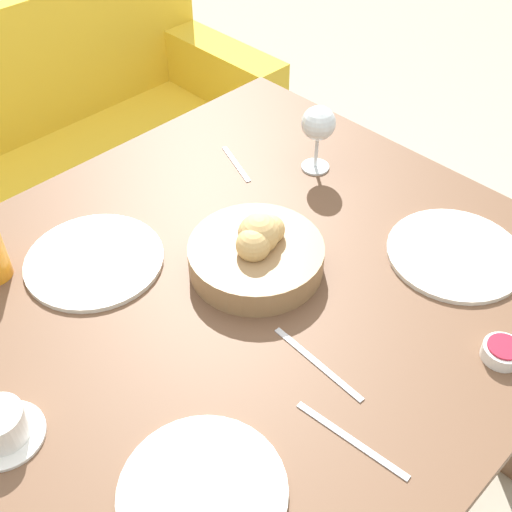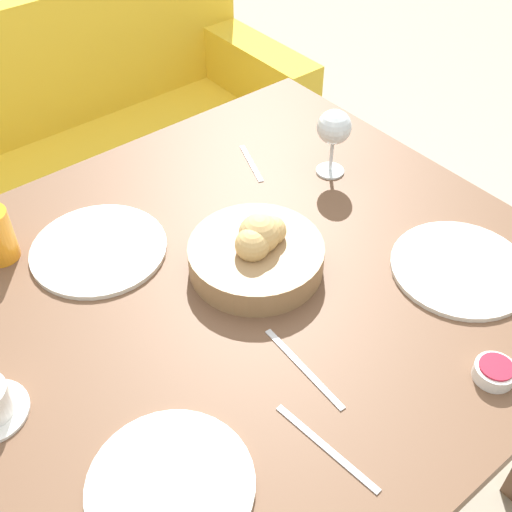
{
  "view_description": "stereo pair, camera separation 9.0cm",
  "coord_description": "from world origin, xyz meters",
  "px_view_note": "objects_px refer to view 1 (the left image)",
  "views": [
    {
      "loc": [
        -0.55,
        -0.62,
        1.63
      ],
      "look_at": [
        0.07,
        0.01,
        0.79
      ],
      "focal_mm": 45.0,
      "sensor_mm": 36.0,
      "label": 1
    },
    {
      "loc": [
        -0.49,
        -0.68,
        1.63
      ],
      "look_at": [
        0.07,
        0.01,
        0.79
      ],
      "focal_mm": 45.0,
      "sensor_mm": 36.0,
      "label": 2
    }
  ],
  "objects_px": {
    "couch": "(38,187)",
    "plate_near_left": "(203,492)",
    "plate_near_right": "(455,254)",
    "spoon_coffee": "(236,164)",
    "knife_silver": "(351,440)",
    "coffee_cup": "(1,427)",
    "fork_silver": "(317,363)",
    "jam_bowl_berry": "(502,352)",
    "wine_glass": "(318,125)",
    "bread_basket": "(257,252)",
    "plate_far_center": "(94,260)"
  },
  "relations": [
    {
      "from": "fork_silver",
      "to": "spoon_coffee",
      "type": "xyz_separation_m",
      "value": [
        0.3,
        0.51,
        0.0
      ]
    },
    {
      "from": "coffee_cup",
      "to": "jam_bowl_berry",
      "type": "relative_size",
      "value": 1.77
    },
    {
      "from": "knife_silver",
      "to": "spoon_coffee",
      "type": "bearing_deg",
      "value": 60.17
    },
    {
      "from": "bread_basket",
      "to": "plate_far_center",
      "type": "xyz_separation_m",
      "value": [
        -0.21,
        0.23,
        -0.03
      ]
    },
    {
      "from": "plate_near_right",
      "to": "coffee_cup",
      "type": "bearing_deg",
      "value": 162.6
    },
    {
      "from": "plate_near_right",
      "to": "fork_silver",
      "type": "xyz_separation_m",
      "value": [
        -0.39,
        0.02,
        -0.0
      ]
    },
    {
      "from": "plate_near_right",
      "to": "spoon_coffee",
      "type": "bearing_deg",
      "value": 100.11
    },
    {
      "from": "coffee_cup",
      "to": "fork_silver",
      "type": "relative_size",
      "value": 0.61
    },
    {
      "from": "coffee_cup",
      "to": "knife_silver",
      "type": "distance_m",
      "value": 0.52
    },
    {
      "from": "couch",
      "to": "plate_near_right",
      "type": "xyz_separation_m",
      "value": [
        0.23,
        -1.37,
        0.46
      ]
    },
    {
      "from": "plate_near_left",
      "to": "jam_bowl_berry",
      "type": "bearing_deg",
      "value": -18.45
    },
    {
      "from": "jam_bowl_berry",
      "to": "spoon_coffee",
      "type": "relative_size",
      "value": 0.48
    },
    {
      "from": "bread_basket",
      "to": "jam_bowl_berry",
      "type": "xyz_separation_m",
      "value": [
        0.14,
        -0.44,
        -0.03
      ]
    },
    {
      "from": "knife_silver",
      "to": "spoon_coffee",
      "type": "xyz_separation_m",
      "value": [
        0.37,
        0.64,
        0.0
      ]
    },
    {
      "from": "bread_basket",
      "to": "knife_silver",
      "type": "xyz_separation_m",
      "value": [
        -0.16,
        -0.37,
        -0.04
      ]
    },
    {
      "from": "plate_near_left",
      "to": "plate_near_right",
      "type": "relative_size",
      "value": 0.91
    },
    {
      "from": "couch",
      "to": "plate_near_left",
      "type": "distance_m",
      "value": 1.53
    },
    {
      "from": "fork_silver",
      "to": "jam_bowl_berry",
      "type": "bearing_deg",
      "value": -42.04
    },
    {
      "from": "coffee_cup",
      "to": "knife_silver",
      "type": "xyz_separation_m",
      "value": [
        0.37,
        -0.37,
        -0.03
      ]
    },
    {
      "from": "jam_bowl_berry",
      "to": "spoon_coffee",
      "type": "xyz_separation_m",
      "value": [
        0.07,
        0.72,
        -0.01
      ]
    },
    {
      "from": "couch",
      "to": "plate_near_left",
      "type": "xyz_separation_m",
      "value": [
        -0.45,
        -1.39,
        0.46
      ]
    },
    {
      "from": "plate_near_left",
      "to": "plate_far_center",
      "type": "xyz_separation_m",
      "value": [
        0.16,
        0.5,
        0.0
      ]
    },
    {
      "from": "plate_near_right",
      "to": "plate_near_left",
      "type": "bearing_deg",
      "value": -178.38
    },
    {
      "from": "plate_near_right",
      "to": "fork_silver",
      "type": "height_order",
      "value": "plate_near_right"
    },
    {
      "from": "plate_far_center",
      "to": "fork_silver",
      "type": "distance_m",
      "value": 0.48
    },
    {
      "from": "plate_near_left",
      "to": "coffee_cup",
      "type": "relative_size",
      "value": 2.02
    },
    {
      "from": "wine_glass",
      "to": "jam_bowl_berry",
      "type": "bearing_deg",
      "value": -107.77
    },
    {
      "from": "knife_silver",
      "to": "couch",
      "type": "bearing_deg",
      "value": 81.1
    },
    {
      "from": "plate_near_right",
      "to": "jam_bowl_berry",
      "type": "height_order",
      "value": "jam_bowl_berry"
    },
    {
      "from": "coffee_cup",
      "to": "knife_silver",
      "type": "height_order",
      "value": "coffee_cup"
    },
    {
      "from": "bread_basket",
      "to": "coffee_cup",
      "type": "height_order",
      "value": "bread_basket"
    },
    {
      "from": "couch",
      "to": "fork_silver",
      "type": "xyz_separation_m",
      "value": [
        -0.16,
        -1.36,
        0.46
      ]
    },
    {
      "from": "plate_far_center",
      "to": "jam_bowl_berry",
      "type": "xyz_separation_m",
      "value": [
        0.35,
        -0.67,
        0.01
      ]
    },
    {
      "from": "jam_bowl_berry",
      "to": "spoon_coffee",
      "type": "bearing_deg",
      "value": 84.78
    },
    {
      "from": "wine_glass",
      "to": "spoon_coffee",
      "type": "height_order",
      "value": "wine_glass"
    },
    {
      "from": "wine_glass",
      "to": "coffee_cup",
      "type": "xyz_separation_m",
      "value": [
        -0.85,
        -0.13,
        -0.09
      ]
    },
    {
      "from": "plate_far_center",
      "to": "knife_silver",
      "type": "bearing_deg",
      "value": -84.93
    },
    {
      "from": "bread_basket",
      "to": "spoon_coffee",
      "type": "relative_size",
      "value": 1.81
    },
    {
      "from": "plate_near_right",
      "to": "jam_bowl_berry",
      "type": "relative_size",
      "value": 3.91
    },
    {
      "from": "spoon_coffee",
      "to": "coffee_cup",
      "type": "bearing_deg",
      "value": -160.0
    },
    {
      "from": "plate_near_left",
      "to": "plate_far_center",
      "type": "relative_size",
      "value": 0.9
    },
    {
      "from": "couch",
      "to": "plate_near_right",
      "type": "distance_m",
      "value": 1.47
    },
    {
      "from": "plate_near_right",
      "to": "spoon_coffee",
      "type": "distance_m",
      "value": 0.53
    },
    {
      "from": "jam_bowl_berry",
      "to": "knife_silver",
      "type": "distance_m",
      "value": 0.31
    },
    {
      "from": "coffee_cup",
      "to": "jam_bowl_berry",
      "type": "xyz_separation_m",
      "value": [
        0.67,
        -0.45,
        -0.01
      ]
    },
    {
      "from": "plate_near_right",
      "to": "knife_silver",
      "type": "xyz_separation_m",
      "value": [
        -0.46,
        -0.11,
        -0.0
      ]
    },
    {
      "from": "couch",
      "to": "spoon_coffee",
      "type": "bearing_deg",
      "value": -81.1
    },
    {
      "from": "jam_bowl_berry",
      "to": "fork_silver",
      "type": "height_order",
      "value": "jam_bowl_berry"
    },
    {
      "from": "bread_basket",
      "to": "knife_silver",
      "type": "relative_size",
      "value": 1.3
    },
    {
      "from": "couch",
      "to": "fork_silver",
      "type": "bearing_deg",
      "value": -96.81
    }
  ]
}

